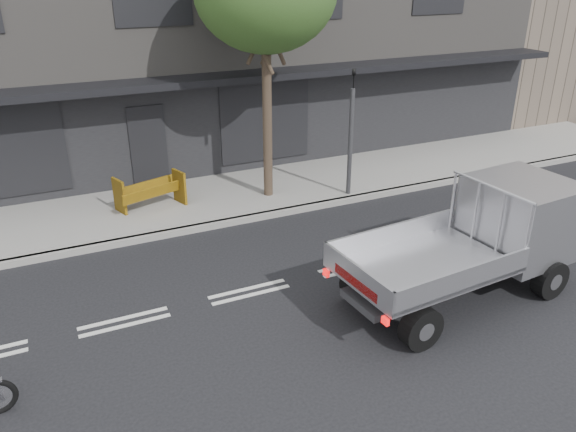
{
  "coord_description": "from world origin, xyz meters",
  "views": [
    {
      "loc": [
        -3.26,
        -8.85,
        5.88
      ],
      "look_at": [
        1.07,
        0.5,
        1.23
      ],
      "focal_mm": 35.0,
      "sensor_mm": 36.0,
      "label": 1
    }
  ],
  "objects": [
    {
      "name": "kerb",
      "position": [
        0.0,
        3.1,
        0.07
      ],
      "size": [
        32.0,
        0.2,
        0.15
      ],
      "primitive_type": "cube",
      "color": "gray",
      "rests_on": "ground"
    },
    {
      "name": "flatbed_ute",
      "position": [
        4.61,
        -1.74,
        1.26
      ],
      "size": [
        4.9,
        2.3,
        2.21
      ],
      "rotation": [
        0.0,
        0.0,
        0.08
      ],
      "color": "black",
      "rests_on": "ground"
    },
    {
      "name": "sidewalk",
      "position": [
        0.0,
        4.7,
        0.07
      ],
      "size": [
        32.0,
        3.2,
        0.15
      ],
      "primitive_type": "cube",
      "color": "gray",
      "rests_on": "ground"
    },
    {
      "name": "construction_barrier",
      "position": [
        -0.88,
        4.41,
        0.61
      ],
      "size": [
        1.76,
        1.14,
        0.92
      ],
      "primitive_type": null,
      "rotation": [
        0.0,
        0.0,
        0.32
      ],
      "color": "orange",
      "rests_on": "sidewalk"
    },
    {
      "name": "building_main",
      "position": [
        0.0,
        11.3,
        4.0
      ],
      "size": [
        26.0,
        10.0,
        8.0
      ],
      "primitive_type": "cube",
      "color": "slate",
      "rests_on": "ground"
    },
    {
      "name": "traffic_light_pole",
      "position": [
        4.2,
        3.35,
        1.65
      ],
      "size": [
        0.12,
        0.12,
        3.5
      ],
      "color": "#2D2D30",
      "rests_on": "ground"
    },
    {
      "name": "ground",
      "position": [
        0.0,
        0.0,
        0.0
      ],
      "size": [
        80.0,
        80.0,
        0.0
      ],
      "primitive_type": "plane",
      "color": "black",
      "rests_on": "ground"
    }
  ]
}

